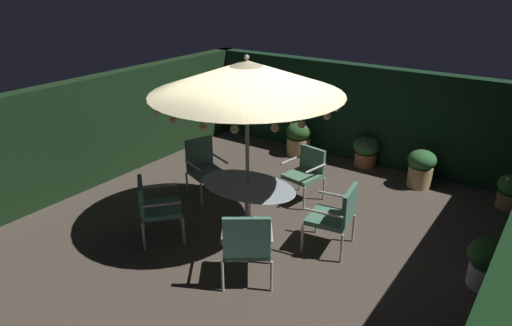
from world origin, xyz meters
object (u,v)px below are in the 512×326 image
object	(u,v)px
patio_chair_southeast	(247,243)
patio_umbrella	(247,78)
potted_plant_right_near	(299,138)
potted_plant_right_far	(421,167)
patio_dining_table	(248,194)
potted_plant_left_near	(366,150)
patio_chair_north	(306,170)
patio_chair_northeast	(204,165)
patio_chair_east	(154,204)
patio_chair_south	(337,213)
potted_plant_back_center	(489,262)

from	to	relation	value
patio_chair_southeast	patio_umbrella	bearing A→B (deg)	125.49
potted_plant_right_near	potted_plant_right_far	size ratio (longest dim) A/B	1.01
patio_dining_table	potted_plant_left_near	distance (m)	3.40
patio_umbrella	patio_chair_southeast	world-z (taller)	patio_umbrella
patio_umbrella	patio_chair_north	bearing A→B (deg)	79.73
patio_dining_table	patio_chair_northeast	distance (m)	1.40
patio_chair_northeast	patio_dining_table	bearing A→B (deg)	-20.93
potted_plant_right_far	patio_chair_northeast	bearing A→B (deg)	-140.72
patio_chair_north	patio_chair_east	xyz separation A→B (m)	(-1.17, -2.41, 0.03)
patio_chair_southeast	potted_plant_right_far	size ratio (longest dim) A/B	1.47
patio_chair_northeast	potted_plant_right_near	world-z (taller)	patio_chair_northeast
patio_umbrella	patio_chair_south	xyz separation A→B (m)	(1.38, 0.21, -1.77)
patio_chair_south	patio_dining_table	bearing A→B (deg)	-171.46
patio_chair_southeast	patio_chair_south	bearing A→B (deg)	67.33
patio_umbrella	patio_chair_east	world-z (taller)	patio_umbrella
patio_chair_northeast	patio_chair_southeast	size ratio (longest dim) A/B	0.97
patio_chair_north	potted_plant_right_far	world-z (taller)	patio_chair_north
patio_umbrella	patio_chair_east	distance (m)	2.26
patio_chair_north	patio_chair_east	world-z (taller)	patio_chair_east
patio_dining_table	potted_plant_right_near	xyz separation A→B (m)	(-0.91, 3.12, -0.19)
patio_chair_north	potted_plant_back_center	world-z (taller)	patio_chair_north
patio_chair_north	potted_plant_right_near	bearing A→B (deg)	123.37
potted_plant_left_near	potted_plant_back_center	world-z (taller)	potted_plant_back_center
patio_dining_table	potted_plant_back_center	xyz separation A→B (m)	(3.33, 0.52, -0.21)
patio_chair_east	potted_plant_left_near	xyz separation A→B (m)	(1.45, 4.40, -0.22)
patio_chair_northeast	potted_plant_right_near	distance (m)	2.66
patio_dining_table	patio_chair_northeast	bearing A→B (deg)	159.07
patio_chair_south	potted_plant_back_center	world-z (taller)	patio_chair_south
patio_chair_south	potted_plant_back_center	xyz separation A→B (m)	(1.94, 0.32, -0.22)
patio_chair_southeast	patio_chair_east	bearing A→B (deg)	176.68
patio_chair_north	potted_plant_back_center	bearing A→B (deg)	-15.35
patio_chair_southeast	potted_plant_left_near	xyz separation A→B (m)	(-0.29, 4.50, -0.25)
patio_chair_east	potted_plant_right_near	xyz separation A→B (m)	(0.01, 4.17, -0.19)
patio_chair_northeast	patio_umbrella	bearing A→B (deg)	-20.93
potted_plant_back_center	patio_dining_table	bearing A→B (deg)	-171.06
patio_chair_east	potted_plant_left_near	distance (m)	4.63
patio_chair_south	patio_chair_southeast	bearing A→B (deg)	-112.67
patio_umbrella	potted_plant_left_near	bearing A→B (deg)	80.99
patio_chair_south	potted_plant_left_near	bearing A→B (deg)	105.20
patio_chair_south	potted_plant_right_near	xyz separation A→B (m)	(-2.29, 2.91, -0.20)
patio_dining_table	potted_plant_back_center	world-z (taller)	patio_dining_table
patio_dining_table	patio_chair_east	distance (m)	1.39
patio_dining_table	patio_chair_south	bearing A→B (deg)	8.54
potted_plant_back_center	patio_chair_southeast	bearing A→B (deg)	-146.32
patio_chair_east	patio_chair_south	bearing A→B (deg)	28.57
patio_chair_east	potted_plant_right_far	world-z (taller)	patio_chair_east
potted_plant_left_near	potted_plant_right_near	xyz separation A→B (m)	(-1.44, -0.23, 0.04)
potted_plant_left_near	potted_plant_right_far	xyz separation A→B (m)	(1.20, -0.36, 0.05)
patio_chair_north	potted_plant_left_near	size ratio (longest dim) A/B	1.47
potted_plant_left_near	patio_chair_north	bearing A→B (deg)	-98.14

